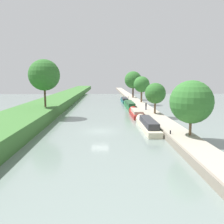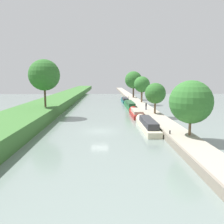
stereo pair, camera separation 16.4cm
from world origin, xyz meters
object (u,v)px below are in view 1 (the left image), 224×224
at_px(narrowboat_red, 136,113).
at_px(person_walking, 146,106).
at_px(narrowboat_green, 129,105).
at_px(narrowboat_cream, 147,124).
at_px(narrowboat_teal, 124,100).
at_px(mooring_bollard_far, 128,97).
at_px(mooring_bollard_near, 170,132).

height_order(narrowboat_red, person_walking, person_walking).
bearing_deg(narrowboat_green, narrowboat_cream, -89.91).
relative_size(narrowboat_cream, narrowboat_teal, 1.08).
relative_size(narrowboat_red, person_walking, 6.22).
bearing_deg(mooring_bollard_far, narrowboat_teal, -107.68).
distance_m(narrowboat_cream, mooring_bollard_far, 46.68).
distance_m(narrowboat_red, person_walking, 4.11).
bearing_deg(narrowboat_red, narrowboat_cream, -89.56).
xyz_separation_m(person_walking, mooring_bollard_far, (-0.80, 31.07, -0.65)).
bearing_deg(mooring_bollard_far, person_walking, -88.52).
xyz_separation_m(narrowboat_green, narrowboat_teal, (-0.06, 15.03, -0.10)).
bearing_deg(mooring_bollard_near, narrowboat_green, 92.92).
relative_size(narrowboat_green, narrowboat_teal, 1.34).
bearing_deg(narrowboat_cream, narrowboat_green, 90.09).
bearing_deg(narrowboat_cream, narrowboat_red, 90.44).
xyz_separation_m(narrowboat_red, narrowboat_green, (0.05, 13.59, 0.10)).
height_order(narrowboat_teal, mooring_bollard_near, narrowboat_teal).
height_order(narrowboat_cream, narrowboat_teal, narrowboat_cream).
xyz_separation_m(narrowboat_cream, mooring_bollard_near, (1.65, -6.98, 0.36)).
bearing_deg(narrowboat_green, mooring_bollard_far, 85.29).
xyz_separation_m(narrowboat_green, mooring_bollard_near, (1.69, -33.12, 0.36)).
xyz_separation_m(narrowboat_red, mooring_bollard_near, (1.74, -19.53, 0.46)).
distance_m(narrowboat_cream, mooring_bollard_near, 7.18).
bearing_deg(narrowboat_teal, narrowboat_cream, -89.86).
distance_m(narrowboat_teal, mooring_bollard_far, 5.78).
bearing_deg(narrowboat_green, mooring_bollard_near, -87.08).
height_order(narrowboat_cream, mooring_bollard_far, narrowboat_cream).
distance_m(narrowboat_green, mooring_bollard_near, 33.16).
relative_size(narrowboat_cream, mooring_bollard_far, 28.62).
relative_size(narrowboat_teal, mooring_bollard_far, 26.46).
height_order(narrowboat_green, narrowboat_teal, narrowboat_green).
distance_m(narrowboat_red, mooring_bollard_far, 34.15).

